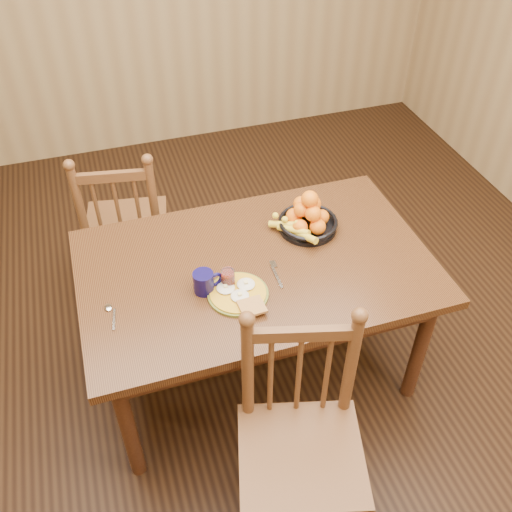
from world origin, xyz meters
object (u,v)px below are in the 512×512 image
object	(u,v)px
dining_table	(256,277)
chair_near	(300,442)
breakfast_plate	(239,294)
coffee_mug	(205,282)
chair_far	(126,226)
fruit_bowl	(307,218)

from	to	relation	value
dining_table	chair_near	distance (m)	0.79
dining_table	chair_near	bearing A→B (deg)	-95.00
breakfast_plate	coffee_mug	world-z (taller)	coffee_mug
dining_table	chair_far	xyz separation A→B (m)	(-0.52, 0.80, -0.17)
chair_far	fruit_bowl	size ratio (longest dim) A/B	3.11
chair_near	fruit_bowl	world-z (taller)	chair_near
coffee_mug	fruit_bowl	bearing A→B (deg)	24.35
dining_table	chair_near	world-z (taller)	chair_near
coffee_mug	breakfast_plate	bearing A→B (deg)	-30.67
chair_near	breakfast_plate	bearing A→B (deg)	111.23
chair_near	coffee_mug	world-z (taller)	chair_near
chair_near	coffee_mug	distance (m)	0.76
dining_table	coffee_mug	xyz separation A→B (m)	(-0.26, -0.09, 0.14)
chair_near	breakfast_plate	world-z (taller)	chair_near
chair_far	chair_near	xyz separation A→B (m)	(0.45, -1.57, 0.02)
dining_table	breakfast_plate	world-z (taller)	breakfast_plate
chair_far	breakfast_plate	world-z (taller)	chair_far
breakfast_plate	fruit_bowl	bearing A→B (deg)	37.17
chair_far	dining_table	bearing A→B (deg)	133.19
breakfast_plate	coffee_mug	bearing A→B (deg)	149.33
coffee_mug	fruit_bowl	distance (m)	0.63
chair_far	fruit_bowl	bearing A→B (deg)	152.92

